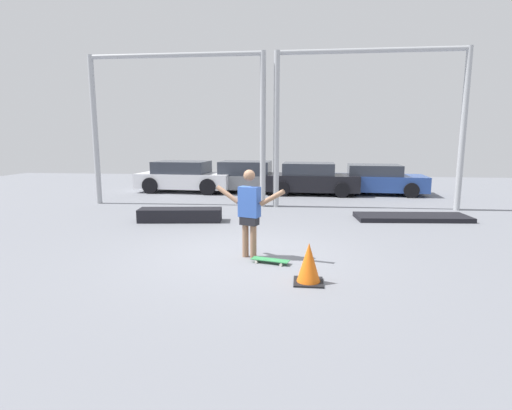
{
  "coord_description": "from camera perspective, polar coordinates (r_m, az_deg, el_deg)",
  "views": [
    {
      "loc": [
        1.1,
        -7.93,
        2.4
      ],
      "look_at": [
        0.03,
        1.52,
        0.8
      ],
      "focal_mm": 28.0,
      "sensor_mm": 36.0,
      "label": 1
    }
  ],
  "objects": [
    {
      "name": "skateboarder",
      "position": [
        7.99,
        -0.95,
        -0.58
      ],
      "size": [
        1.47,
        0.62,
        1.79
      ],
      "rotation": [
        0.0,
        0.0,
        -0.36
      ],
      "color": "#8C664C",
      "rests_on": "ground_plane"
    },
    {
      "name": "parked_car_white",
      "position": [
        18.35,
        -10.14,
        3.98
      ],
      "size": [
        4.33,
        2.23,
        1.38
      ],
      "rotation": [
        0.0,
        0.0,
        -0.07
      ],
      "color": "white",
      "rests_on": "ground_plane"
    },
    {
      "name": "parked_car_blue",
      "position": [
        18.05,
        16.84,
        3.47
      ],
      "size": [
        4.08,
        2.21,
        1.27
      ],
      "rotation": [
        0.0,
        0.0,
        -0.06
      ],
      "color": "#284793",
      "rests_on": "ground_plane"
    },
    {
      "name": "parked_car_black",
      "position": [
        17.45,
        7.89,
        3.69
      ],
      "size": [
        4.0,
        2.1,
        1.35
      ],
      "rotation": [
        0.0,
        0.0,
        -0.04
      ],
      "color": "black",
      "rests_on": "ground_plane"
    },
    {
      "name": "canopy_support_right",
      "position": [
        14.14,
        15.75,
        12.99
      ],
      "size": [
        6.32,
        0.2,
        5.29
      ],
      "color": "#A5A8AD",
      "rests_on": "ground_plane"
    },
    {
      "name": "skateboard",
      "position": [
        7.82,
        2.04,
        -7.86
      ],
      "size": [
        0.77,
        0.39,
        0.08
      ],
      "rotation": [
        0.0,
        0.0,
        -0.26
      ],
      "color": "#338C4C",
      "rests_on": "ground_plane"
    },
    {
      "name": "traffic_cone",
      "position": [
        6.77,
        7.54,
        -8.27
      ],
      "size": [
        0.49,
        0.49,
        0.69
      ],
      "color": "black",
      "rests_on": "ground_plane"
    },
    {
      "name": "grind_box",
      "position": [
        11.85,
        -10.77,
        -1.4
      ],
      "size": [
        2.44,
        0.94,
        0.38
      ],
      "primitive_type": "cube",
      "rotation": [
        0.0,
        0.0,
        0.13
      ],
      "color": "black",
      "rests_on": "ground_plane"
    },
    {
      "name": "parked_car_grey",
      "position": [
        17.95,
        -1.16,
        3.98
      ],
      "size": [
        4.07,
        2.09,
        1.38
      ],
      "rotation": [
        0.0,
        0.0,
        -0.03
      ],
      "color": "slate",
      "rests_on": "ground_plane"
    },
    {
      "name": "canopy_support_left",
      "position": [
        14.65,
        -11.32,
        13.03
      ],
      "size": [
        6.32,
        0.2,
        5.29
      ],
      "color": "#A5A8AD",
      "rests_on": "ground_plane"
    },
    {
      "name": "ground_plane",
      "position": [
        8.35,
        -1.41,
        -7.17
      ],
      "size": [
        36.0,
        36.0,
        0.0
      ],
      "primitive_type": "plane",
      "color": "slate"
    },
    {
      "name": "manual_pad",
      "position": [
        12.79,
        21.36,
        -1.64
      ],
      "size": [
        3.37,
        1.37,
        0.13
      ],
      "primitive_type": "cube",
      "rotation": [
        0.0,
        0.0,
        0.08
      ],
      "color": "black",
      "rests_on": "ground_plane"
    }
  ]
}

